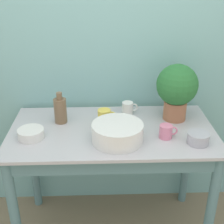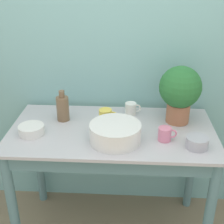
# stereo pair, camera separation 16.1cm
# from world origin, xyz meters

# --- Properties ---
(wall_back) EXTENTS (6.00, 0.05, 2.40)m
(wall_back) POSITION_xyz_m (0.00, 0.73, 1.20)
(wall_back) COLOR #7AB2B2
(wall_back) RESTS_ON ground_plane
(counter_table) EXTENTS (1.28, 0.67, 0.83)m
(counter_table) POSITION_xyz_m (0.00, 0.31, 0.66)
(counter_table) COLOR slate
(counter_table) RESTS_ON ground_plane
(potted_plant) EXTENTS (0.26, 0.26, 0.37)m
(potted_plant) POSITION_xyz_m (0.42, 0.47, 1.05)
(potted_plant) COLOR #A36647
(potted_plant) RESTS_ON counter_table
(bowl_wash_large) EXTENTS (0.30, 0.30, 0.11)m
(bowl_wash_large) POSITION_xyz_m (0.03, 0.20, 0.89)
(bowl_wash_large) COLOR silver
(bowl_wash_large) RESTS_ON counter_table
(bottle_tall) EXTENTS (0.08, 0.08, 0.21)m
(bottle_tall) POSITION_xyz_m (-0.33, 0.45, 0.92)
(bottle_tall) COLOR brown
(bottle_tall) RESTS_ON counter_table
(mug_pink) EXTENTS (0.11, 0.08, 0.08)m
(mug_pink) POSITION_xyz_m (0.32, 0.22, 0.87)
(mug_pink) COLOR pink
(mug_pink) RESTS_ON counter_table
(mug_yellow) EXTENTS (0.12, 0.08, 0.10)m
(mug_yellow) POSITION_xyz_m (-0.04, 0.42, 0.88)
(mug_yellow) COLOR #E5CC4C
(mug_yellow) RESTS_ON counter_table
(mug_white) EXTENTS (0.11, 0.08, 0.08)m
(mug_white) POSITION_xyz_m (0.12, 0.56, 0.88)
(mug_white) COLOR white
(mug_white) RESTS_ON counter_table
(bowl_small_enamel_white) EXTENTS (0.15, 0.15, 0.06)m
(bowl_small_enamel_white) POSITION_xyz_m (-0.48, 0.25, 0.86)
(bowl_small_enamel_white) COLOR silver
(bowl_small_enamel_white) RESTS_ON counter_table
(bowl_small_steel) EXTENTS (0.13, 0.13, 0.06)m
(bowl_small_steel) POSITION_xyz_m (0.49, 0.16, 0.87)
(bowl_small_steel) COLOR #A8A8B2
(bowl_small_steel) RESTS_ON counter_table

